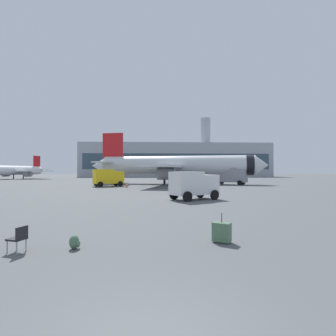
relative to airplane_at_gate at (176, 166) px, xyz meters
name	(u,v)px	position (x,y,z in m)	size (l,w,h in m)	color
airplane_at_gate	(176,166)	(0.00, 0.00, 0.00)	(35.41, 32.22, 10.50)	silver
airplane_taxiing	(15,170)	(-47.34, 32.68, -0.96)	(23.75, 26.07, 7.76)	white
service_truck	(108,177)	(-12.01, -7.91, -2.05)	(5.28, 4.18, 2.90)	yellow
fuel_truck	(230,175)	(10.13, -3.02, -1.88)	(6.35, 5.24, 3.20)	gray
cargo_van	(194,184)	(-0.63, -29.18, -2.21)	(4.82, 3.96, 2.60)	white
safety_cone_near	(175,181)	(0.17, 3.10, -3.26)	(0.44, 0.44, 0.80)	#F2590C
safety_cone_mid	(127,185)	(-8.58, -10.97, -3.27)	(0.44, 0.44, 0.78)	#F2590C
rolling_suitcase	(222,232)	(-1.75, -44.02, -3.27)	(0.75, 0.70, 1.10)	#476B4C
traveller_backpack	(75,242)	(-6.99, -44.58, -3.42)	(0.36, 0.40, 0.48)	#476B4C
gate_chair	(19,237)	(-8.71, -44.92, -3.16)	(0.61, 0.61, 0.86)	black
terminal_building	(176,160)	(5.30, 67.40, 3.63)	(80.81, 20.67, 26.32)	#9EA3AD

